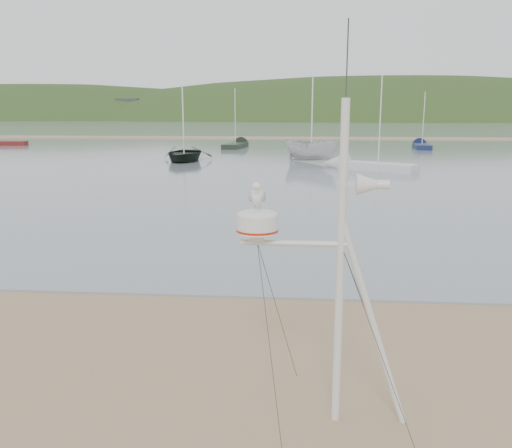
# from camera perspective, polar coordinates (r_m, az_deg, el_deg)

# --- Properties ---
(ground) EXTENTS (560.00, 560.00, 0.00)m
(ground) POSITION_cam_1_polar(r_m,az_deg,el_deg) (8.68, -16.29, -16.10)
(ground) COLOR #8E7252
(ground) RESTS_ON ground
(water) EXTENTS (560.00, 256.00, 0.04)m
(water) POSITION_cam_1_polar(r_m,az_deg,el_deg) (139.20, 3.62, 10.30)
(water) COLOR slate
(water) RESTS_ON ground
(sandbar) EXTENTS (560.00, 7.00, 0.07)m
(sandbar) POSITION_cam_1_polar(r_m,az_deg,el_deg) (77.27, 2.62, 9.04)
(sandbar) COLOR #8E7252
(sandbar) RESTS_ON water
(hill_ridge) EXTENTS (620.00, 180.00, 80.00)m
(hill_ridge) POSITION_cam_1_polar(r_m,az_deg,el_deg) (243.77, 8.46, 6.26)
(hill_ridge) COLOR #233817
(hill_ridge) RESTS_ON ground
(far_cottages) EXTENTS (294.40, 6.30, 8.00)m
(far_cottages) POSITION_cam_1_polar(r_m,az_deg,el_deg) (203.11, 4.89, 11.93)
(far_cottages) COLOR silver
(far_cottages) RESTS_ON ground
(mast_rig) EXTENTS (2.23, 2.38, 5.04)m
(mast_rig) POSITION_cam_1_polar(r_m,az_deg,el_deg) (7.08, 8.15, -11.41)
(mast_rig) COLOR silver
(mast_rig) RESTS_ON ground
(boat_dark) EXTENTS (3.95, 1.18, 5.51)m
(boat_dark) POSITION_cam_1_polar(r_m,az_deg,el_deg) (43.03, -7.67, 10.25)
(boat_dark) COLOR black
(boat_dark) RESTS_ON water
(boat_white) EXTENTS (2.60, 2.60, 4.86)m
(boat_white) POSITION_cam_1_polar(r_m,az_deg,el_deg) (41.95, 5.89, 9.80)
(boat_white) COLOR silver
(boat_white) RESTS_ON water
(sailboat_blue_far) EXTENTS (2.11, 6.37, 6.24)m
(sailboat_blue_far) POSITION_cam_1_polar(r_m,az_deg,el_deg) (60.33, 16.90, 7.94)
(sailboat_blue_far) COLOR #121D3F
(sailboat_blue_far) RESTS_ON ground
(sailboat_white_near) EXTENTS (6.57, 4.90, 6.68)m
(sailboat_white_near) POSITION_cam_1_polar(r_m,az_deg,el_deg) (37.73, 10.30, 6.13)
(sailboat_white_near) COLOR silver
(sailboat_white_near) RESTS_ON ground
(sailboat_dark_mid) EXTENTS (2.58, 6.84, 6.65)m
(sailboat_dark_mid) POSITION_cam_1_polar(r_m,az_deg,el_deg) (59.08, -1.74, 8.36)
(sailboat_dark_mid) COLOR black
(sailboat_dark_mid) RESTS_ON ground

